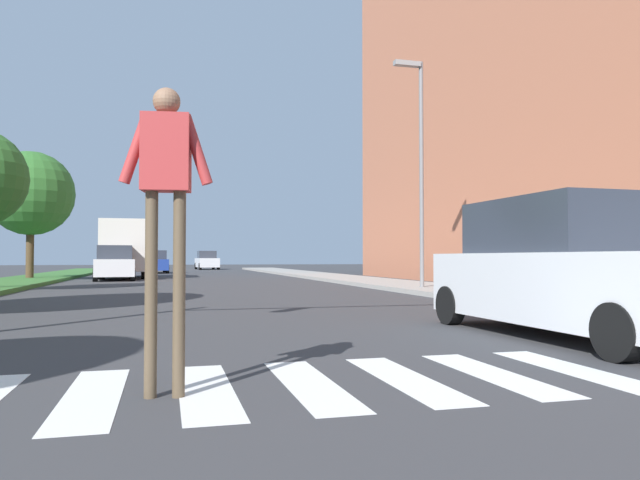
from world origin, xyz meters
name	(u,v)px	position (x,y,z in m)	size (l,w,h in m)	color
ground_plane	(183,283)	(0.00, 30.00, 0.00)	(140.00, 140.00, 0.00)	#38383A
crosswalk	(259,386)	(0.00, 8.03, 0.00)	(6.75, 2.20, 0.01)	silver
tree_distant	(31,194)	(-7.14, 34.11, 4.23)	(4.08, 4.08, 6.14)	#4C3823
apartment_block_right	(621,24)	(16.44, 22.00, 10.29)	(10.21, 32.78, 20.58)	#B76B4C
sidewalk_right	(366,281)	(7.92, 28.00, 0.07)	(3.00, 64.00, 0.15)	#9E9991
street_lamp_right	(419,153)	(7.32, 20.92, 4.59)	(1.02, 0.24, 7.50)	slate
pedestrian_performer	(166,190)	(-0.79, 7.84, 1.66)	(0.75, 0.29, 2.49)	brown
suv_crossing	(566,271)	(4.73, 10.17, 0.93)	(2.04, 4.64, 1.97)	silver
sedan_midblock	(115,264)	(-3.21, 33.65, 0.79)	(2.14, 4.17, 1.71)	silver
sedan_distant	(155,263)	(-1.52, 47.36, 0.76)	(2.02, 4.36, 1.64)	navy
sedan_far_horizon	(207,261)	(3.04, 59.79, 0.81)	(2.15, 4.18, 1.76)	silver
truck_box_delivery	(126,248)	(-2.89, 37.05, 1.63)	(2.40, 6.20, 3.10)	silver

